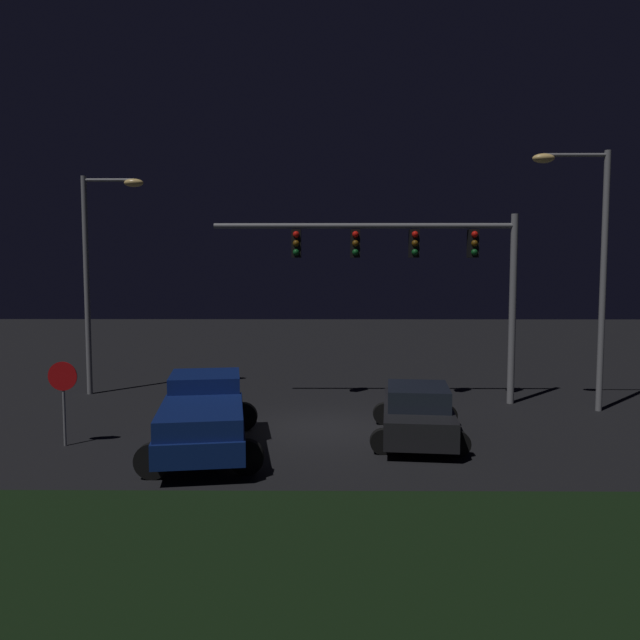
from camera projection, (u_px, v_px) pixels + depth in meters
The scene contains 8 objects.
ground_plane at pixel (323, 427), 17.96m from camera, with size 80.00×80.00×0.00m, color black.
grass_median at pixel (322, 556), 9.73m from camera, with size 24.61×5.50×0.10m, color black.
pickup_truck at pixel (204, 411), 15.64m from camera, with size 3.42×5.64×1.80m.
car_sedan at pixel (417, 413), 16.57m from camera, with size 2.78×4.56×1.51m.
traffic_signal_gantry at pixel (415, 258), 20.77m from camera, with size 10.32×0.56×6.50m.
street_lamp_left at pixel (98, 259), 22.38m from camera, with size 2.27×0.44×8.01m.
street_lamp_right at pixel (589, 250), 19.63m from camera, with size 2.49×0.44×8.39m.
stop_sign at pixel (63, 387), 15.88m from camera, with size 0.76×0.08×2.23m.
Camera 1 is at (0.04, -17.65, 4.58)m, focal length 34.33 mm.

